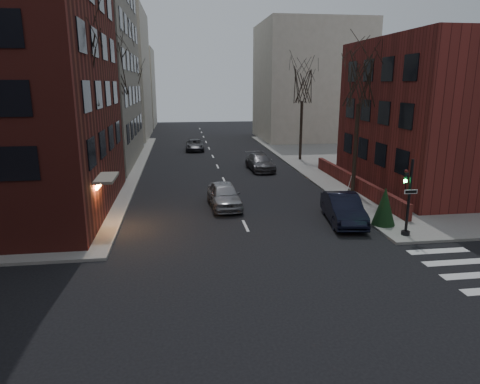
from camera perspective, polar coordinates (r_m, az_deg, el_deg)
name	(u,v)px	position (r m, az deg, el deg)	size (l,w,h in m)	color
ground	(306,355)	(13.70, 8.86, -20.74)	(160.00, 160.00, 0.00)	black
building_left_tan	(29,15)	(47.10, -26.33, 20.44)	(18.00, 18.00, 28.00)	gray
building_right_brick	(451,116)	(35.87, 26.28, 9.12)	(12.00, 14.00, 11.00)	maroon
low_wall_right	(354,182)	(33.12, 14.97, 1.28)	(0.35, 16.00, 1.00)	maroon
building_distant_la	(97,75)	(66.70, -18.52, 14.59)	(14.00, 16.00, 18.00)	beige
building_distant_ra	(310,82)	(63.45, 9.27, 14.27)	(14.00, 14.00, 16.00)	beige
building_distant_lb	(126,88)	(83.24, -14.93, 13.25)	(10.00, 12.00, 14.00)	beige
traffic_signal	(407,202)	(23.52, 21.42, -1.30)	(0.76, 0.44, 4.00)	black
tree_left_a	(78,71)	(25.27, -20.82, 14.86)	(4.18, 4.18, 10.26)	#2D231C
tree_left_b	(111,69)	(37.09, -16.81, 15.38)	(4.40, 4.40, 10.80)	#2D231C
tree_left_c	(131,81)	(50.97, -14.38, 14.09)	(3.96, 3.96, 9.72)	#2D231C
tree_right_a	(360,80)	(31.21, 15.71, 14.15)	(3.96, 3.96, 9.72)	#2D231C
tree_right_b	(303,86)	(44.43, 8.34, 13.83)	(3.74, 3.74, 9.18)	#2D231C
streetlamp_near	(116,133)	(33.22, -16.21, 7.53)	(0.36, 0.36, 6.28)	black
streetlamp_far	(140,114)	(53.02, -13.25, 10.04)	(0.36, 0.36, 6.28)	black
parked_sedan	(343,209)	(25.33, 13.60, -2.17)	(1.75, 5.01, 1.65)	black
car_lane_silver	(224,195)	(27.73, -2.14, -0.39)	(1.90, 4.72, 1.61)	gray
car_lane_gray	(260,162)	(39.70, 2.70, 3.98)	(2.06, 5.07, 1.47)	#444349
car_lane_far	(195,145)	(51.89, -6.04, 6.26)	(2.15, 4.67, 1.30)	#3E3E43
sandwich_board	(352,183)	(32.74, 14.72, 1.18)	(0.46, 0.64, 1.03)	white
evergreen_shrub	(384,206)	(25.04, 18.70, -1.80)	(1.27, 1.27, 2.12)	black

